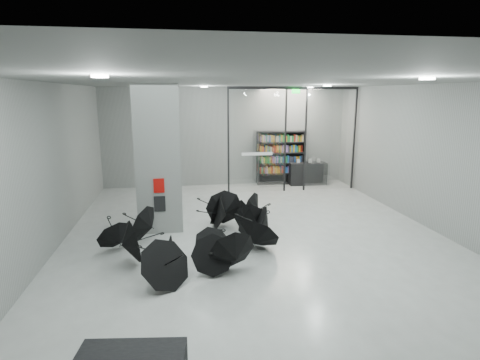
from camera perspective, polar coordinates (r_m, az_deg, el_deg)
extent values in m
plane|color=gray|center=(9.76, 3.18, -9.90)|extent=(14.00, 14.00, 0.00)
cube|color=slate|center=(9.02, 3.50, 14.28)|extent=(10.00, 14.00, 0.02)
cube|color=slate|center=(16.02, -2.07, 6.37)|extent=(10.00, 0.02, 4.00)
cube|color=slate|center=(9.48, -27.69, 0.61)|extent=(0.02, 14.00, 4.00)
cube|color=slate|center=(11.35, 28.84, 2.25)|extent=(0.02, 14.00, 4.00)
cube|color=slate|center=(10.96, -11.88, 3.23)|extent=(1.20, 1.20, 4.00)
cube|color=#A50A07|center=(10.47, -11.87, -0.82)|extent=(0.28, 0.04, 0.38)
cube|color=black|center=(10.60, -11.74, -3.45)|extent=(0.30, 0.03, 0.42)
cube|color=#0CE533|center=(14.76, 8.25, 12.80)|extent=(0.30, 0.06, 0.15)
cube|color=silver|center=(14.71, 2.55, 5.81)|extent=(2.20, 0.02, 3.95)
cube|color=silver|center=(15.55, 13.13, 5.87)|extent=(2.00, 0.02, 3.95)
cube|color=black|center=(14.53, -1.73, 5.74)|extent=(0.06, 0.06, 4.00)
cube|color=black|center=(14.97, 6.70, 5.86)|extent=(0.06, 0.06, 4.00)
cube|color=black|center=(15.20, 9.62, 5.87)|extent=(0.06, 0.06, 4.00)
cube|color=black|center=(15.95, 16.48, 5.84)|extent=(0.06, 0.06, 4.00)
cube|color=black|center=(14.95, 8.03, 13.30)|extent=(5.00, 0.08, 0.10)
cube|color=black|center=(16.49, 9.89, 0.96)|extent=(1.56, 0.67, 0.93)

